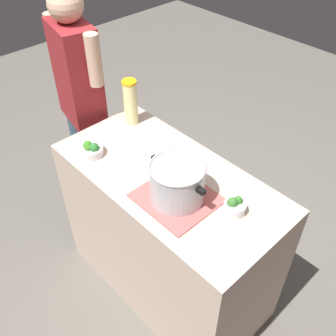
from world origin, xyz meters
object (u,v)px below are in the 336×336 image
Objects in this scene: cooking_pot at (177,182)px; broccoli_bowl_center at (235,206)px; lemonade_pitcher at (130,102)px; person_cook at (83,107)px; broccoli_bowl_front at (91,150)px.

cooking_pot reaches higher than broccoli_bowl_center.
person_cook is at bearing 14.88° from lemonade_pitcher.
lemonade_pitcher is at bearing -21.33° from cooking_pot.
broccoli_bowl_center is (-0.80, -0.24, 0.00)m from broccoli_bowl_front.
person_cook reaches higher than lemonade_pitcher.
lemonade_pitcher reaches higher than broccoli_bowl_center.
broccoli_bowl_front reaches higher than broccoli_bowl_center.
broccoli_bowl_front is 0.83m from broccoli_bowl_center.
broccoli_bowl_center is at bearing -163.30° from broccoli_bowl_front.
person_cook is at bearing -0.78° from broccoli_bowl_center.
broccoli_bowl_front is (-0.09, 0.36, -0.11)m from lemonade_pitcher.
person_cook is (0.38, 0.10, -0.16)m from lemonade_pitcher.
broccoli_bowl_front is 0.08× the size of person_cook.
broccoli_bowl_center is at bearing 172.39° from lemonade_pitcher.
broccoli_bowl_front is 0.54m from person_cook.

